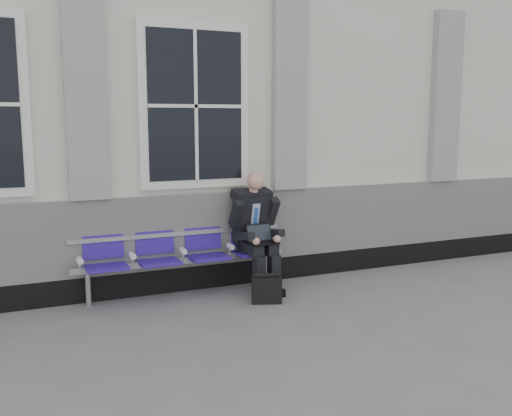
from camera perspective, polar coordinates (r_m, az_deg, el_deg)
name	(u,v)px	position (r m, az deg, el deg)	size (l,w,h in m)	color
ground	(207,332)	(5.82, -4.88, -12.29)	(70.00, 70.00, 0.00)	slate
station_building	(131,111)	(8.79, -12.39, 9.50)	(14.40, 4.40, 4.49)	silver
bench	(181,249)	(6.90, -7.47, -4.14)	(2.60, 0.47, 0.91)	#9EA0A3
businessman	(256,227)	(7.02, -0.04, -1.90)	(0.61, 0.82, 1.46)	black
briefcase	(267,289)	(6.62, 1.07, -8.13)	(0.37, 0.25, 0.35)	black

